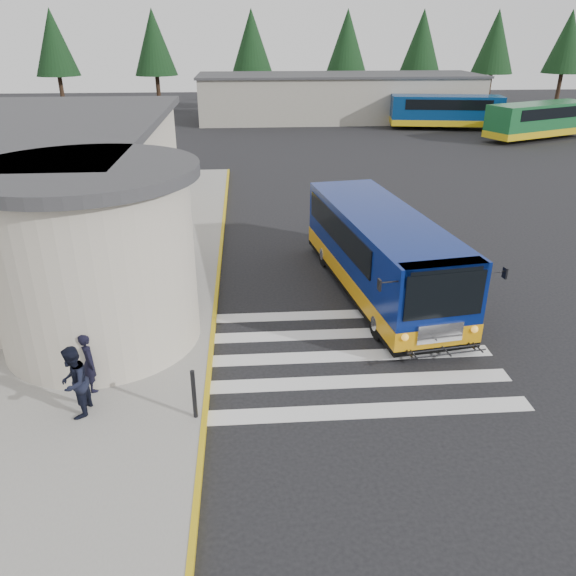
{
  "coord_description": "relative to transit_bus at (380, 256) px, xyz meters",
  "views": [
    {
      "loc": [
        -2.94,
        -13.54,
        7.97
      ],
      "look_at": [
        -1.97,
        -0.5,
        1.93
      ],
      "focal_mm": 35.0,
      "sensor_mm": 36.0,
      "label": 1
    }
  ],
  "objects": [
    {
      "name": "tree_line",
      "position": [
        4.99,
        46.86,
        5.49
      ],
      "size": [
        58.4,
        4.4,
        10.0
      ],
      "color": "black",
      "rests_on": "ground"
    },
    {
      "name": "bollard",
      "position": [
        -5.53,
        -6.45,
        -0.53
      ],
      "size": [
        0.1,
        0.1,
        1.2
      ],
      "primitive_type": "cylinder",
      "color": "black",
      "rests_on": "sidewalk"
    },
    {
      "name": "depot_building",
      "position": [
        4.7,
        38.86,
        0.82
      ],
      "size": [
        26.4,
        8.4,
        4.2
      ],
      "color": "gray",
      "rests_on": "ground"
    },
    {
      "name": "station_building",
      "position": [
        -12.14,
        3.76,
        1.28
      ],
      "size": [
        12.7,
        18.7,
        4.8
      ],
      "color": "#B3AC98",
      "rests_on": "ground"
    },
    {
      "name": "crosswalk",
      "position": [
        -1.8,
        -3.94,
        -1.28
      ],
      "size": [
        8.0,
        5.35,
        0.01
      ],
      "color": "silver",
      "rests_on": "ground"
    },
    {
      "name": "sidewalk",
      "position": [
        -10.3,
        0.86,
        -1.21
      ],
      "size": [
        10.0,
        34.0,
        0.15
      ],
      "primitive_type": "cube",
      "color": "gray",
      "rests_on": "ground"
    },
    {
      "name": "transit_bus",
      "position": [
        0.0,
        0.0,
        0.0
      ],
      "size": [
        4.19,
        9.75,
        2.68
      ],
      "rotation": [
        0.0,
        0.0,
        0.14
      ],
      "color": "navy",
      "rests_on": "ground"
    },
    {
      "name": "far_bus_a",
      "position": [
        13.19,
        32.82,
        0.29
      ],
      "size": [
        9.69,
        4.1,
        2.42
      ],
      "rotation": [
        0.0,
        0.0,
        1.41
      ],
      "color": "navy",
      "rests_on": "ground"
    },
    {
      "name": "pedestrian_b",
      "position": [
        -8.13,
        -6.16,
        -0.29
      ],
      "size": [
        0.69,
        0.86,
        1.69
      ],
      "primitive_type": "imported",
      "rotation": [
        0.0,
        0.0,
        -1.64
      ],
      "color": "black",
      "rests_on": "sidewalk"
    },
    {
      "name": "ground",
      "position": [
        -1.3,
        -3.14,
        -1.28
      ],
      "size": [
        140.0,
        140.0,
        0.0
      ],
      "primitive_type": "plane",
      "color": "black",
      "rests_on": "ground"
    },
    {
      "name": "far_bus_b",
      "position": [
        18.84,
        27.27,
        0.27
      ],
      "size": [
        9.55,
        6.09,
        2.39
      ],
      "rotation": [
        0.0,
        0.0,
        1.98
      ],
      "color": "#165429",
      "rests_on": "ground"
    },
    {
      "name": "curb_strip",
      "position": [
        -5.35,
        0.86,
        -1.2
      ],
      "size": [
        0.12,
        34.0,
        0.16
      ],
      "primitive_type": "cube",
      "color": "gold",
      "rests_on": "ground"
    },
    {
      "name": "pedestrian_a",
      "position": [
        -8.04,
        -5.19,
        -0.38
      ],
      "size": [
        0.51,
        0.63,
        1.5
      ],
      "primitive_type": "imported",
      "rotation": [
        0.0,
        0.0,
        1.89
      ],
      "color": "black",
      "rests_on": "sidewalk"
    }
  ]
}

